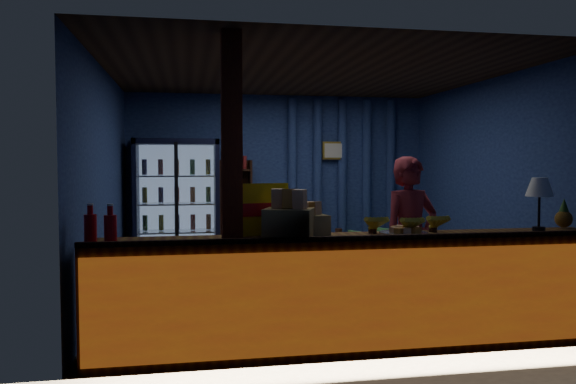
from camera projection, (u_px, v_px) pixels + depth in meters
The scene contains 19 objects.
ground at pixel (309, 295), 6.60m from camera, with size 4.60×4.60×0.00m, color #515154.
room_walls at pixel (309, 162), 6.52m from camera, with size 4.60×4.60×4.60m.
counter at pixel (358, 292), 4.70m from camera, with size 4.40×0.57×0.99m.
support_post at pixel (232, 195), 4.48m from camera, with size 0.16×0.16×2.60m, color maroon.
beverage_cooler at pixel (177, 206), 8.16m from camera, with size 1.20×0.62×1.90m.
bottle_shelf at pixel (235, 214), 8.46m from camera, with size 0.50×0.28×1.60m.
curtain_folds at pixel (342, 179), 8.81m from camera, with size 1.74×0.14×2.50m.
framed_picture at pixel (334, 151), 8.72m from camera, with size 0.36×0.04×0.28m.
shopkeeper at pixel (410, 240), 5.43m from camera, with size 0.59×0.39×1.62m, color maroon.
green_chair at pixel (378, 249), 8.21m from camera, with size 0.63×0.65×0.59m, color #63C665.
side_table at pixel (338, 253), 8.11m from camera, with size 0.64×0.52×0.61m.
yellow_sign at pixel (259, 210), 4.70m from camera, with size 0.56×0.23×0.44m.
soda_bottles at pixel (100, 227), 4.23m from camera, with size 0.25×0.17×0.30m.
snack_box_left at pixel (289, 221), 4.49m from camera, with size 0.46×0.42×0.40m.
snack_box_centre at pixel (311, 224), 4.68m from camera, with size 0.31×0.27×0.29m.
pastry_tray at pixel (404, 232), 4.77m from camera, with size 0.42×0.42×0.07m.
banana_bunches at pixel (406, 224), 4.82m from camera, with size 0.80×0.31×0.18m.
table_lamp at pixel (540, 189), 5.02m from camera, with size 0.24×0.24×0.48m.
pineapple at pixel (564, 216), 5.22m from camera, with size 0.16×0.16×0.27m.
Camera 1 is at (-1.40, -6.38, 1.56)m, focal length 35.00 mm.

